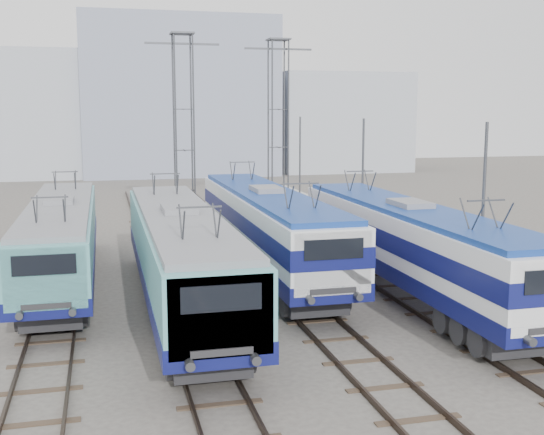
{
  "coord_description": "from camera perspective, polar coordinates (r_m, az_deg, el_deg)",
  "views": [
    {
      "loc": [
        -4.91,
        -20.16,
        7.37
      ],
      "look_at": [
        1.85,
        7.0,
        3.0
      ],
      "focal_mm": 45.0,
      "sensor_mm": 36.0,
      "label": 1
    }
  ],
  "objects": [
    {
      "name": "locomotive_far_left",
      "position": [
        30.18,
        -17.25,
        -1.47
      ],
      "size": [
        2.74,
        17.31,
        3.26
      ],
      "color": "#0E1353",
      "rests_on": "ground"
    },
    {
      "name": "catenary_tower_east",
      "position": [
        45.61,
        0.53,
        7.96
      ],
      "size": [
        4.5,
        1.2,
        12.0
      ],
      "color": "#3F4247",
      "rests_on": "ground"
    },
    {
      "name": "locomotive_far_right",
      "position": [
        27.35,
        11.54,
        -1.97
      ],
      "size": [
        2.87,
        18.12,
        3.41
      ],
      "color": "#0E1353",
      "rests_on": "ground"
    },
    {
      "name": "building_west",
      "position": [
        82.66,
        -20.49,
        8.06
      ],
      "size": [
        18.0,
        12.0,
        14.0
      ],
      "primitive_type": "cube",
      "color": "#A5ADB8",
      "rests_on": "ground"
    },
    {
      "name": "mast_rear",
      "position": [
        48.25,
        2.35,
        4.26
      ],
      "size": [
        0.12,
        0.12,
        7.0
      ],
      "primitive_type": "cylinder",
      "color": "#3F4247",
      "rests_on": "ground"
    },
    {
      "name": "locomotive_center_right",
      "position": [
        30.85,
        -0.36,
        -0.47
      ],
      "size": [
        2.94,
        18.57,
        3.49
      ],
      "color": "#0E1353",
      "rests_on": "ground"
    },
    {
      "name": "locomotive_center_left",
      "position": [
        25.32,
        -7.66,
        -2.83
      ],
      "size": [
        2.89,
        18.23,
        3.43
      ],
      "color": "#0E1353",
      "rests_on": "ground"
    },
    {
      "name": "building_east",
      "position": [
        87.1,
        5.47,
        7.93
      ],
      "size": [
        16.0,
        12.0,
        12.0
      ],
      "primitive_type": "cube",
      "color": "#A5ADB8",
      "rests_on": "ground"
    },
    {
      "name": "platform",
      "position": [
        32.76,
        13.93,
        -4.13
      ],
      "size": [
        4.0,
        70.0,
        0.3
      ],
      "primitive_type": "cube",
      "color": "#9E9E99",
      "rests_on": "ground"
    },
    {
      "name": "ground",
      "position": [
        22.02,
        -0.27,
        -10.69
      ],
      "size": [
        160.0,
        160.0,
        0.0
      ],
      "primitive_type": "plane",
      "color": "#514C47"
    },
    {
      "name": "building_center",
      "position": [
        82.65,
        -7.89,
        9.92
      ],
      "size": [
        22.0,
        14.0,
        18.0
      ],
      "primitive_type": "cube",
      "color": "#868FA7",
      "rests_on": "ground"
    },
    {
      "name": "mast_mid",
      "position": [
        36.93,
        7.58,
        2.78
      ],
      "size": [
        0.12,
        0.12,
        7.0
      ],
      "primitive_type": "cylinder",
      "color": "#3F4247",
      "rests_on": "ground"
    },
    {
      "name": "catenary_tower_west",
      "position": [
        42.45,
        -7.39,
        7.82
      ],
      "size": [
        4.5,
        1.2,
        12.0
      ],
      "color": "#3F4247",
      "rests_on": "ground"
    },
    {
      "name": "mast_front",
      "position": [
        26.24,
        17.21,
        -0.01
      ],
      "size": [
        0.12,
        0.12,
        7.0
      ],
      "primitive_type": "cylinder",
      "color": "#3F4247",
      "rests_on": "ground"
    }
  ]
}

